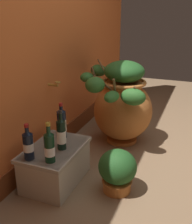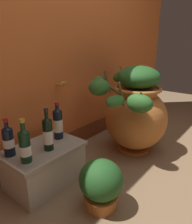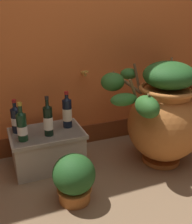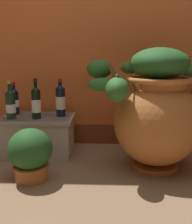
% 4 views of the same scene
% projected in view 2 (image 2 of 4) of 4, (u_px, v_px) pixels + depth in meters
% --- Properties ---
extents(ground_plane, '(7.00, 7.00, 0.00)m').
position_uv_depth(ground_plane, '(164.00, 194.00, 1.61)').
color(ground_plane, '#896B4C').
extents(back_wall, '(4.40, 0.33, 2.60)m').
position_uv_depth(back_wall, '(50.00, 20.00, 1.91)').
color(back_wall, '#D6662D').
rests_on(back_wall, ground_plane).
extents(terracotta_urn, '(1.02, 0.82, 0.89)m').
position_uv_depth(terracotta_urn, '(135.00, 111.00, 2.14)').
color(terracotta_urn, '#C17033').
rests_on(terracotta_urn, ground_plane).
extents(stone_ledge, '(0.60, 0.40, 0.32)m').
position_uv_depth(stone_ledge, '(44.00, 164.00, 1.69)').
color(stone_ledge, beige).
rests_on(stone_ledge, ground_plane).
extents(wine_bottle_left, '(0.08, 0.08, 0.31)m').
position_uv_depth(wine_bottle_left, '(25.00, 145.00, 1.41)').
color(wine_bottle_left, black).
rests_on(wine_bottle_left, stone_ledge).
extents(wine_bottle_middle, '(0.08, 0.08, 0.28)m').
position_uv_depth(wine_bottle_middle, '(8.00, 140.00, 1.49)').
color(wine_bottle_middle, black).
rests_on(wine_bottle_middle, stone_ledge).
extents(wine_bottle_right, '(0.07, 0.07, 0.33)m').
position_uv_depth(wine_bottle_right, '(48.00, 133.00, 1.57)').
color(wine_bottle_right, black).
rests_on(wine_bottle_right, stone_ledge).
extents(wine_bottle_back, '(0.08, 0.08, 0.32)m').
position_uv_depth(wine_bottle_back, '(58.00, 123.00, 1.76)').
color(wine_bottle_back, black).
rests_on(wine_bottle_back, stone_ledge).
extents(potted_shrub, '(0.30, 0.31, 0.36)m').
position_uv_depth(potted_shrub, '(101.00, 184.00, 1.43)').
color(potted_shrub, '#C17033').
rests_on(potted_shrub, ground_plane).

